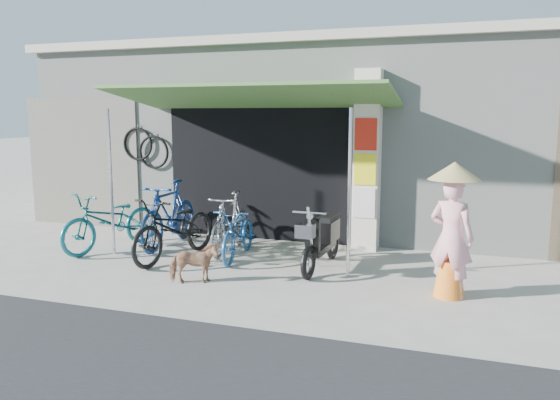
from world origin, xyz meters
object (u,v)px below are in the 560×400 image
(bike_silver, at_px, (230,223))
(bike_navy, at_px, (239,233))
(bike_teal, at_px, (112,221))
(bike_black, at_px, (176,228))
(street_dog, at_px, (194,263))
(moped, at_px, (322,239))
(nun, at_px, (452,231))
(bike_blue, at_px, (169,214))

(bike_silver, xyz_separation_m, bike_navy, (0.29, -0.30, -0.09))
(bike_teal, xyz_separation_m, bike_silver, (1.96, 0.50, 0.00))
(bike_black, xyz_separation_m, street_dog, (0.86, -1.04, -0.23))
(bike_navy, xyz_separation_m, street_dog, (-0.06, -1.42, -0.13))
(bike_teal, distance_m, street_dog, 2.52)
(bike_black, bearing_deg, street_dog, -41.11)
(bike_silver, relative_size, moped, 0.99)
(moped, xyz_separation_m, nun, (1.84, -0.75, 0.41))
(bike_teal, xyz_separation_m, bike_blue, (0.79, 0.53, 0.07))
(bike_silver, distance_m, moped, 1.73)
(bike_black, relative_size, moped, 1.14)
(moped, bearing_deg, bike_navy, 178.08)
(bike_black, bearing_deg, bike_navy, 31.98)
(bike_black, height_order, street_dog, bike_black)
(bike_teal, bearing_deg, bike_blue, 51.25)
(bike_blue, bearing_deg, bike_teal, -147.65)
(street_dog, height_order, nun, nun)
(nun, bearing_deg, bike_teal, 12.32)
(moped, relative_size, nun, 0.99)
(bike_black, height_order, moped, bike_black)
(bike_black, relative_size, bike_navy, 1.23)
(bike_navy, distance_m, moped, 1.40)
(bike_teal, bearing_deg, nun, 10.16)
(bike_blue, distance_m, moped, 2.89)
(bike_teal, bearing_deg, moped, 18.39)
(moped, bearing_deg, bike_black, -170.53)
(street_dog, bearing_deg, moped, -74.65)
(street_dog, distance_m, moped, 1.96)
(nun, bearing_deg, street_dog, 28.90)
(bike_teal, distance_m, bike_black, 1.34)
(bike_teal, height_order, bike_silver, bike_silver)
(bike_blue, bearing_deg, bike_silver, -3.51)
(bike_teal, distance_m, nun, 5.53)
(bike_blue, relative_size, street_dog, 2.85)
(bike_navy, relative_size, nun, 0.92)
(bike_navy, bearing_deg, bike_black, -163.97)
(bike_silver, bearing_deg, nun, -21.76)
(bike_blue, distance_m, street_dog, 2.27)
(bike_blue, xyz_separation_m, bike_navy, (1.46, -0.34, -0.16))
(bike_teal, bearing_deg, bike_silver, 31.45)
(bike_navy, bearing_deg, bike_blue, 160.17)
(bike_teal, distance_m, bike_blue, 0.96)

